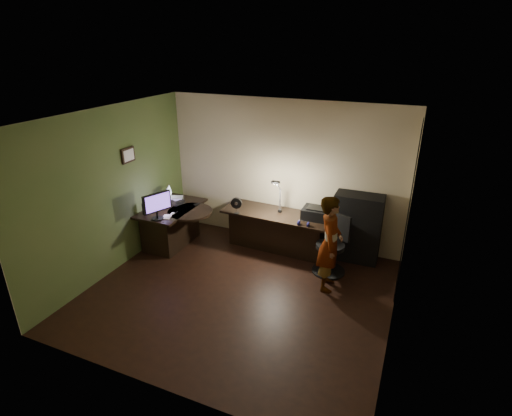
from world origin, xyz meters
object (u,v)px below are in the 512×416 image
at_px(cabinet, 357,228).
at_px(monitor, 157,209).
at_px(person, 330,244).
at_px(desk_right, 276,231).
at_px(office_chair, 330,246).
at_px(desk_left, 173,226).

height_order(cabinet, monitor, cabinet).
bearing_deg(monitor, person, 28.11).
xyz_separation_m(desk_right, person, (1.18, -0.83, 0.40)).
bearing_deg(person, office_chair, 1.50).
relative_size(desk_left, desk_right, 0.67).
height_order(desk_right, office_chair, office_chair).
xyz_separation_m(cabinet, office_chair, (-0.31, -0.62, -0.11)).
bearing_deg(desk_left, desk_right, 16.81).
distance_m(desk_left, desk_right, 1.95).
bearing_deg(cabinet, desk_right, -171.29).
xyz_separation_m(desk_right, cabinet, (1.41, 0.24, 0.24)).
height_order(desk_left, office_chair, office_chair).
xyz_separation_m(desk_right, office_chair, (1.10, -0.39, 0.13)).
xyz_separation_m(desk_left, cabinet, (3.28, 0.80, 0.23)).
bearing_deg(monitor, desk_left, 121.57).
height_order(cabinet, person, person).
relative_size(monitor, office_chair, 0.53).
bearing_deg(desk_left, cabinet, 13.73).
height_order(desk_left, monitor, monitor).
relative_size(desk_left, cabinet, 1.08).
bearing_deg(cabinet, monitor, -158.35).
bearing_deg(desk_right, person, -32.77).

